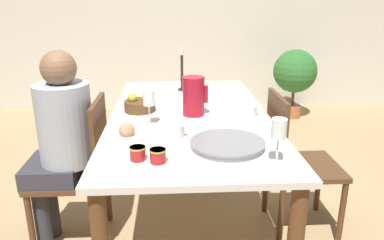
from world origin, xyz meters
The scene contains 18 objects.
ground_plane centered at (0.00, 0.00, 0.00)m, with size 20.00×20.00×0.00m, color tan.
wall_back centered at (0.00, 2.81, 1.30)m, with size 10.00×0.06×2.60m.
dining_table centered at (0.00, 0.00, 0.67)m, with size 0.92×1.75×0.78m.
chair_person_side centered at (-0.65, -0.07, 0.48)m, with size 0.42×0.42×0.89m.
chair_opposite centered at (0.65, -0.02, 0.48)m, with size 0.42×0.42×0.89m.
person_seated centered at (-0.73, -0.10, 0.69)m, with size 0.39×0.41×1.17m.
red_pitcher centered at (0.02, -0.02, 0.89)m, with size 0.15×0.13×0.23m.
wine_glass_water centered at (-0.22, -0.18, 0.92)m, with size 0.06×0.06×0.19m.
wine_glass_juice centered at (0.33, -0.70, 0.92)m, with size 0.06×0.06×0.20m.
teacup_near_person centered at (-0.08, -0.38, 0.81)m, with size 0.13×0.13×0.06m.
teacup_across centered at (0.34, -0.07, 0.81)m, with size 0.13×0.13×0.06m.
serving_tray centered at (0.15, -0.52, 0.79)m, with size 0.35×0.35×0.03m.
bread_plate centered at (-0.33, -0.36, 0.80)m, with size 0.19×0.19×0.08m.
jam_jar_amber centered at (-0.25, -0.63, 0.81)m, with size 0.07×0.07×0.06m.
jam_jar_red centered at (-0.17, -0.66, 0.81)m, with size 0.07×0.07×0.06m.
fruit_bowl centered at (-0.30, 0.08, 0.82)m, with size 0.18×0.18×0.11m.
candlestick_tall centered at (-0.03, 0.58, 0.90)m, with size 0.06×0.06×0.31m.
potted_plant centered at (1.39, 2.26, 0.55)m, with size 0.52×0.52×0.84m.
Camera 1 is at (-0.10, -2.10, 1.45)m, focal length 35.00 mm.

